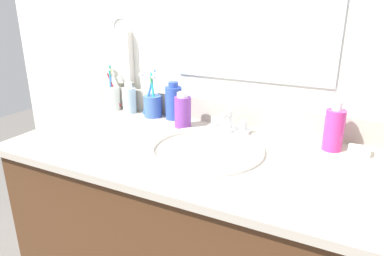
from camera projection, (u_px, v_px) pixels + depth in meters
The scene contains 16 objects.
vanity_cabinet at pixel (187, 243), 1.26m from camera, with size 1.12×0.54×0.70m, color #4C2D19.
countertop at pixel (187, 151), 1.14m from camera, with size 1.16×0.58×0.02m, color #B2A899.
backsplash at pixel (220, 112), 1.35m from camera, with size 1.16×0.02×0.09m, color #B2A899.
back_wall at pixel (225, 136), 1.45m from camera, with size 2.26×0.04×1.30m, color white.
mirror_panel at pixel (254, 1), 1.21m from camera, with size 0.60×0.01×0.56m, color #B2BCC6.
towel_ring at pixel (122, 29), 1.49m from camera, with size 0.10×0.10×0.01m, color silver.
hand_towel at pixel (121, 57), 1.52m from camera, with size 0.11×0.04×0.22m, color silver.
sink_basin at pixel (205, 159), 1.12m from camera, with size 0.38×0.38×0.11m.
faucet at pixel (228, 124), 1.27m from camera, with size 0.16×0.10×0.08m.
bottle_soap_pink at pixel (334, 129), 1.10m from camera, with size 0.06×0.06×0.16m.
bottle_cream_purple at pixel (183, 111), 1.31m from camera, with size 0.06×0.06×0.13m.
bottle_gel_clear at pixel (129, 99), 1.48m from camera, with size 0.06×0.06×0.13m.
bottle_shampoo_blue at pixel (174, 102), 1.40m from camera, with size 0.07×0.07×0.15m.
cup_blue_plastic at pixel (153, 105), 1.43m from camera, with size 0.08×0.08×0.19m.
cup_white_ceramic at pixel (112, 96), 1.53m from camera, with size 0.08×0.08×0.20m.
soap_bar at pixel (359, 151), 1.08m from camera, with size 0.06×0.04×0.02m, color white.
Camera 1 is at (0.49, -0.93, 1.17)m, focal length 32.65 mm.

